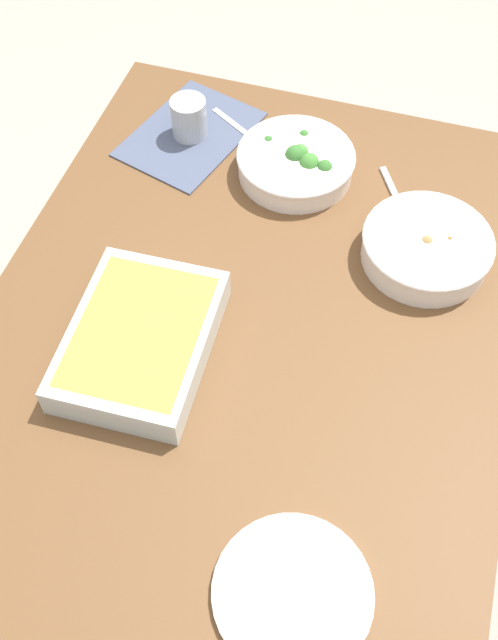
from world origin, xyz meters
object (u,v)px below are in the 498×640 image
spoon_by_broccoli (250,137)px  broccoli_bowl (296,162)px  baking_dish (140,339)px  drink_cup (189,120)px  spoon_by_stew (401,208)px  stew_bowl (426,247)px  side_plate (293,593)px

spoon_by_broccoli → broccoli_bowl: bearing=58.5°
broccoli_bowl → spoon_by_broccoli: bearing=-121.5°
baking_dish → drink_cup: bearing=-169.1°
broccoli_bowl → spoon_by_broccoli: size_ratio=1.45×
baking_dish → spoon_by_stew: 0.56m
stew_bowl → broccoli_bowl: broccoli_bowl is taller
baking_dish → side_plate: bearing=47.9°
spoon_by_broccoli → drink_cup: bearing=-77.7°
spoon_by_stew → drink_cup: bearing=-100.2°
stew_bowl → broccoli_bowl: (-0.14, -0.28, -0.00)m
drink_cup → stew_bowl: bearing=70.0°
broccoli_bowl → side_plate: broccoli_bowl is taller
baking_dish → spoon_by_broccoli: size_ratio=1.94×
drink_cup → spoon_by_stew: 0.46m
stew_bowl → spoon_by_stew: stew_bowl is taller
side_plate → spoon_by_stew: (-0.74, 0.01, -0.00)m
stew_bowl → side_plate: 0.64m
stew_bowl → side_plate: bearing=-6.5°
baking_dish → spoon_by_broccoli: (-0.54, 0.02, -0.03)m
spoon_by_broccoli → stew_bowl: bearing=61.5°
drink_cup → spoon_by_broccoli: drink_cup is taller
baking_dish → drink_cup: size_ratio=3.63×
broccoli_bowl → spoon_by_broccoli: (-0.07, -0.11, -0.03)m
broccoli_bowl → baking_dish: bearing=-15.9°
side_plate → spoon_by_stew: size_ratio=1.36×
baking_dish → side_plate: 0.46m
stew_bowl → baking_dish: (0.33, -0.41, 0.00)m
side_plate → stew_bowl: bearing=173.5°
side_plate → spoon_by_stew: side_plate is taller
stew_bowl → spoon_by_broccoli: 0.45m
stew_bowl → drink_cup: 0.54m
spoon_by_stew → spoon_by_broccoli: same height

